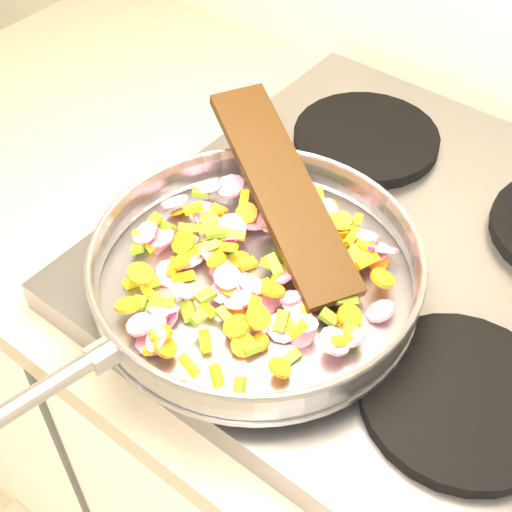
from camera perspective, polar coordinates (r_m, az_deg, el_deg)
The scene contains 7 objects.
cooktop at distance 0.83m, azimuth 11.59°, elevation -0.56°, with size 0.60×0.60×0.04m, color #939399.
grate_fl at distance 0.78m, azimuth -2.14°, elevation -0.44°, with size 0.19×0.19×0.02m, color black.
grate_fr at distance 0.70m, azimuth 16.10°, elevation -10.87°, with size 0.19×0.19×0.02m, color black.
grate_bl at distance 0.95m, azimuth 8.80°, elevation 9.30°, with size 0.19×0.19×0.02m, color black.
saute_pan at distance 0.73m, azimuth -0.15°, elevation -0.94°, with size 0.37×0.54×0.05m.
vegetable_heap at distance 0.74m, azimuth 0.05°, elevation -0.74°, with size 0.29×0.30×0.05m.
wooden_spatula at distance 0.76m, azimuth 2.15°, elevation 5.36°, with size 0.28×0.06×0.01m, color black.
Camera 1 is at (-0.49, 1.13, 1.52)m, focal length 50.00 mm.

